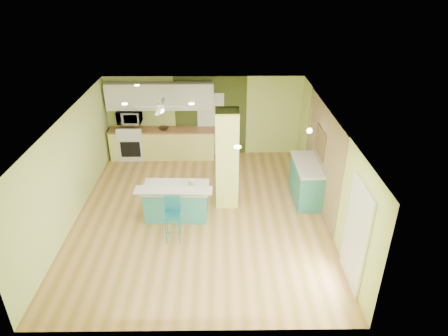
{
  "coord_description": "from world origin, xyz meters",
  "views": [
    {
      "loc": [
        0.47,
        -8.2,
        5.55
      ],
      "look_at": [
        0.57,
        0.4,
        1.05
      ],
      "focal_mm": 32.0,
      "sensor_mm": 36.0,
      "label": 1
    }
  ],
  "objects_px": {
    "canister": "(192,183)",
    "side_counter": "(306,181)",
    "fruit_bowl": "(164,128)",
    "bar_stool": "(173,212)",
    "peninsula": "(176,201)"
  },
  "relations": [
    {
      "from": "peninsula",
      "to": "bar_stool",
      "type": "bearing_deg",
      "value": -87.5
    },
    {
      "from": "bar_stool",
      "to": "canister",
      "type": "distance_m",
      "value": 1.01
    },
    {
      "from": "bar_stool",
      "to": "fruit_bowl",
      "type": "height_order",
      "value": "bar_stool"
    },
    {
      "from": "bar_stool",
      "to": "canister",
      "type": "bearing_deg",
      "value": 66.77
    },
    {
      "from": "canister",
      "to": "side_counter",
      "type": "bearing_deg",
      "value": 14.63
    },
    {
      "from": "bar_stool",
      "to": "fruit_bowl",
      "type": "relative_size",
      "value": 3.48
    },
    {
      "from": "bar_stool",
      "to": "side_counter",
      "type": "height_order",
      "value": "bar_stool"
    },
    {
      "from": "fruit_bowl",
      "to": "canister",
      "type": "relative_size",
      "value": 1.85
    },
    {
      "from": "side_counter",
      "to": "fruit_bowl",
      "type": "relative_size",
      "value": 5.24
    },
    {
      "from": "peninsula",
      "to": "bar_stool",
      "type": "height_order",
      "value": "bar_stool"
    },
    {
      "from": "bar_stool",
      "to": "canister",
      "type": "xyz_separation_m",
      "value": [
        0.37,
        0.91,
        0.21
      ]
    },
    {
      "from": "peninsula",
      "to": "fruit_bowl",
      "type": "xyz_separation_m",
      "value": [
        -0.67,
        3.29,
        0.54
      ]
    },
    {
      "from": "bar_stool",
      "to": "canister",
      "type": "relative_size",
      "value": 6.44
    },
    {
      "from": "peninsula",
      "to": "side_counter",
      "type": "distance_m",
      "value": 3.37
    },
    {
      "from": "fruit_bowl",
      "to": "canister",
      "type": "bearing_deg",
      "value": -71.96
    }
  ]
}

